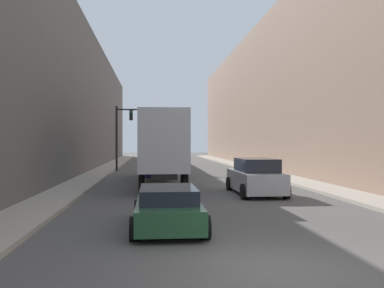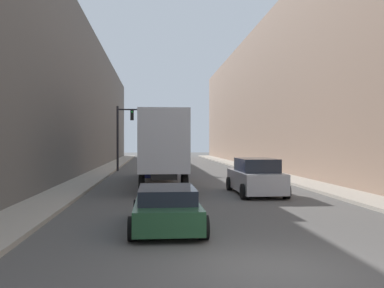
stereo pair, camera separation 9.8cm
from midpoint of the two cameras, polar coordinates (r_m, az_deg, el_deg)
The scene contains 9 objects.
ground_plane at distance 9.08m, azimuth 11.30°, elevation -16.11°, with size 200.00×200.00×0.00m, color #565451.
sidewalk_right at distance 39.54m, azimuth 8.45°, elevation -3.38°, with size 2.01×80.00×0.15m.
sidewalk_left at distance 38.68m, azimuth -11.55°, elevation -3.46°, with size 2.01×80.00×0.15m.
building_right at distance 40.85m, azimuth 13.96°, elevation 6.63°, with size 6.00×80.00×14.25m.
building_left at distance 39.43m, azimuth -17.37°, elevation 5.66°, with size 6.00×80.00×12.60m.
semi_truck at distance 26.33m, azimuth -4.00°, elevation -0.30°, with size 2.42×14.07×4.16m.
sedan_car at distance 12.90m, azimuth -3.18°, elevation -8.45°, with size 2.09×4.57×1.24m.
suv_car at distance 21.30m, azimuth 8.60°, elevation -4.41°, with size 2.19×4.97×1.77m.
traffic_signal_gantry at distance 38.61m, azimuth -7.73°, elevation 2.55°, with size 5.21×0.35×5.80m.
Camera 2 is at (-2.42, -8.37, 2.55)m, focal length 40.00 mm.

